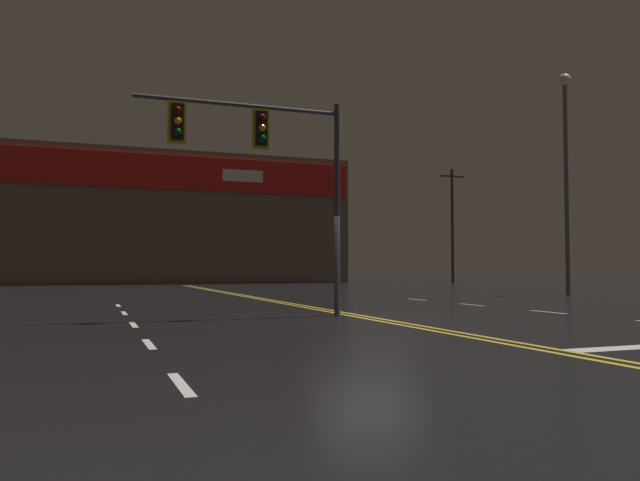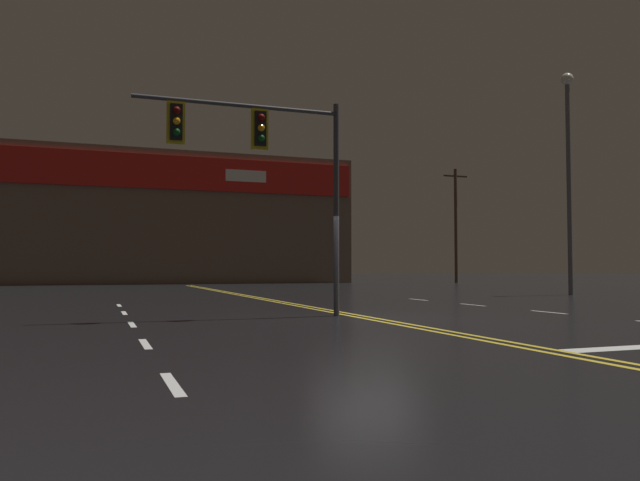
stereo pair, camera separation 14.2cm
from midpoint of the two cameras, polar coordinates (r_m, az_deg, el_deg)
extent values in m
plane|color=black|center=(15.17, 4.04, -7.05)|extent=(200.00, 200.00, 0.00)
cube|color=gold|center=(15.10, 3.52, -7.06)|extent=(0.12, 60.00, 0.01)
cube|color=gold|center=(15.23, 4.56, -7.02)|extent=(0.12, 60.00, 0.01)
cube|color=silver|center=(6.73, -13.20, -12.66)|extent=(0.12, 1.40, 0.01)
cube|color=silver|center=(10.27, -15.76, -9.10)|extent=(0.12, 1.40, 0.01)
cube|color=silver|center=(13.84, -16.98, -7.37)|extent=(0.12, 1.40, 0.01)
cube|color=silver|center=(17.43, -17.69, -6.34)|extent=(0.12, 1.40, 0.01)
cube|color=silver|center=(21.02, -18.16, -5.67)|extent=(0.12, 1.40, 0.01)
cube|color=silver|center=(18.08, 19.94, -6.17)|extent=(0.12, 1.40, 0.01)
cube|color=silver|center=(20.95, 13.52, -5.73)|extent=(0.12, 1.40, 0.01)
cube|color=silver|center=(24.02, 8.70, -5.36)|extent=(0.12, 1.40, 0.01)
cylinder|color=#38383D|center=(15.68, 1.31, 2.86)|extent=(0.14, 0.14, 5.34)
cylinder|color=#38383D|center=(15.38, -7.55, 12.17)|extent=(4.98, 0.10, 0.10)
cube|color=black|center=(15.36, -5.72, 10.10)|extent=(0.28, 0.24, 0.84)
cube|color=gold|center=(15.36, -5.72, 10.10)|extent=(0.42, 0.08, 0.99)
sphere|color=#500705|center=(15.27, -5.56, 11.15)|extent=(0.17, 0.17, 0.17)
sphere|color=orange|center=(15.21, -5.57, 10.23)|extent=(0.17, 0.17, 0.17)
sphere|color=#084513|center=(15.16, -5.57, 9.30)|extent=(0.17, 0.17, 0.17)
cube|color=black|center=(15.00, -13.23, 10.47)|extent=(0.28, 0.24, 0.84)
cube|color=gold|center=(15.00, -13.23, 10.47)|extent=(0.42, 0.08, 0.99)
sphere|color=#500705|center=(14.90, -13.14, 11.55)|extent=(0.17, 0.17, 0.17)
sphere|color=orange|center=(14.84, -13.15, 10.61)|extent=(0.17, 0.17, 0.17)
sphere|color=#084513|center=(14.79, -13.16, 9.66)|extent=(0.17, 0.17, 0.17)
cylinder|color=#59595E|center=(30.28, 21.49, 4.46)|extent=(0.20, 0.20, 9.59)
sphere|color=silver|center=(31.27, 21.34, 13.53)|extent=(0.56, 0.56, 0.56)
cube|color=brown|center=(52.84, -13.55, 1.72)|extent=(27.52, 10.00, 10.13)
cube|color=red|center=(48.17, -12.79, 6.06)|extent=(26.97, 0.20, 2.53)
cube|color=white|center=(48.98, -7.16, 5.88)|extent=(3.20, 0.16, 0.90)
cylinder|color=#4C3828|center=(52.84, 11.94, 1.33)|extent=(0.26, 0.26, 9.44)
cube|color=#4C3828|center=(53.27, 11.90, 5.76)|extent=(2.20, 0.12, 0.12)
camera|label=1|loc=(0.07, -90.22, 0.01)|focal=35.00mm
camera|label=2|loc=(0.07, 89.78, -0.01)|focal=35.00mm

